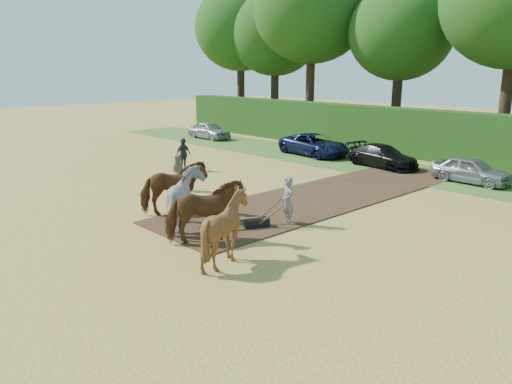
{
  "coord_description": "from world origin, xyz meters",
  "views": [
    {
      "loc": [
        14.95,
        -9.99,
        5.5
      ],
      "look_at": [
        2.96,
        1.16,
        1.4
      ],
      "focal_mm": 35.0,
      "sensor_mm": 36.0,
      "label": 1
    }
  ],
  "objects": [
    {
      "name": "plough_team",
      "position": [
        1.93,
        -0.51,
        1.03
      ],
      "size": [
        7.24,
        5.41,
        2.08
      ],
      "color": "brown",
      "rests_on": "ground"
    },
    {
      "name": "spectator_far",
      "position": [
        -7.43,
        5.4,
        0.89
      ],
      "size": [
        0.62,
        1.11,
        1.78
      ],
      "primitive_type": "imported",
      "rotation": [
        0.0,
        0.0,
        1.76
      ],
      "color": "#272B34",
      "rests_on": "ground"
    },
    {
      "name": "treeline",
      "position": [
        -1.69,
        21.69,
        8.97
      ],
      "size": [
        48.7,
        10.6,
        14.21
      ],
      "color": "#382616",
      "rests_on": "ground"
    },
    {
      "name": "parked_cars",
      "position": [
        1.11,
        14.24,
        0.69
      ],
      "size": [
        36.29,
        3.09,
        1.45
      ],
      "color": "#A5A8AC",
      "rests_on": "ground"
    },
    {
      "name": "ground",
      "position": [
        0.0,
        0.0,
        0.0
      ],
      "size": [
        120.0,
        120.0,
        0.0
      ],
      "primitive_type": "plane",
      "color": "gold",
      "rests_on": "ground"
    },
    {
      "name": "hedgerow",
      "position": [
        0.0,
        18.5,
        1.5
      ],
      "size": [
        46.0,
        1.6,
        3.0
      ],
      "primitive_type": "cube",
      "color": "#14380F",
      "rests_on": "ground"
    },
    {
      "name": "earth_strip",
      "position": [
        1.5,
        7.0,
        0.03
      ],
      "size": [
        4.5,
        17.0,
        0.05
      ],
      "primitive_type": "cube",
      "color": "#472D1C",
      "rests_on": "ground"
    },
    {
      "name": "grass_verge",
      "position": [
        0.0,
        14.0,
        0.01
      ],
      "size": [
        50.0,
        5.0,
        0.03
      ],
      "primitive_type": "cube",
      "color": "#38601E",
      "rests_on": "ground"
    },
    {
      "name": "spectator_near",
      "position": [
        -3.75,
        2.61,
        0.82
      ],
      "size": [
        0.97,
        1.01,
        1.65
      ],
      "primitive_type": "imported",
      "rotation": [
        0.0,
        0.0,
        0.97
      ],
      "color": "#B5A58E",
      "rests_on": "ground"
    }
  ]
}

